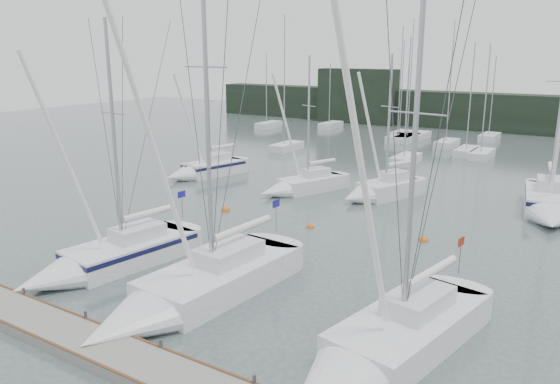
{
  "coord_description": "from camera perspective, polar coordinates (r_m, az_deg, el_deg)",
  "views": [
    {
      "loc": [
        14.72,
        -16.27,
        10.44
      ],
      "look_at": [
        1.19,
        5.0,
        3.95
      ],
      "focal_mm": 35.0,
      "sensor_mm": 36.0,
      "label": 1
    }
  ],
  "objects": [
    {
      "name": "sailboat_near_left",
      "position": [
        28.11,
        -18.35,
        -6.89
      ],
      "size": [
        4.14,
        9.81,
        12.93
      ],
      "rotation": [
        0.0,
        0.0,
        -0.15
      ],
      "color": "silver",
      "rests_on": "ground"
    },
    {
      "name": "sailboat_near_center",
      "position": [
        23.46,
        -10.33,
        -10.67
      ],
      "size": [
        4.15,
        11.72,
        16.79
      ],
      "rotation": [
        0.0,
        0.0,
        -0.08
      ],
      "color": "silver",
      "rests_on": "ground"
    },
    {
      "name": "buoy_a",
      "position": [
        33.58,
        3.2,
        -3.7
      ],
      "size": [
        0.46,
        0.46,
        0.46
      ],
      "primitive_type": "sphere",
      "color": "#D76013",
      "rests_on": "ground"
    },
    {
      "name": "dock",
      "position": [
        21.18,
        -18.18,
        -15.27
      ],
      "size": [
        24.0,
        2.0,
        0.4
      ],
      "primitive_type": "cube",
      "color": "slate",
      "rests_on": "ground"
    },
    {
      "name": "buoy_b",
      "position": [
        32.26,
        14.76,
        -4.95
      ],
      "size": [
        0.56,
        0.56,
        0.56
      ],
      "primitive_type": "sphere",
      "color": "#D76013",
      "rests_on": "ground"
    },
    {
      "name": "seagull",
      "position": [
        18.83,
        -8.64,
        2.64
      ],
      "size": [
        0.96,
        0.44,
        0.19
      ],
      "rotation": [
        0.0,
        0.0,
        0.14
      ],
      "color": "silver",
      "rests_on": "ground"
    },
    {
      "name": "sailboat_mid_d",
      "position": [
        39.64,
        26.32,
        -1.36
      ],
      "size": [
        4.26,
        9.1,
        14.42
      ],
      "rotation": [
        0.0,
        0.0,
        0.16
      ],
      "color": "silver",
      "rests_on": "ground"
    },
    {
      "name": "buoy_c",
      "position": [
        37.19,
        -5.7,
        -1.94
      ],
      "size": [
        0.61,
        0.61,
        0.61
      ],
      "primitive_type": "sphere",
      "color": "#D76013",
      "rests_on": "ground"
    },
    {
      "name": "sailboat_mid_a",
      "position": [
        47.31,
        -8.19,
        2.27
      ],
      "size": [
        4.23,
        7.82,
        10.72
      ],
      "rotation": [
        0.0,
        0.0,
        -0.25
      ],
      "color": "silver",
      "rests_on": "ground"
    },
    {
      "name": "far_building_left",
      "position": [
        84.04,
        8.07,
        9.9
      ],
      "size": [
        12.0,
        3.0,
        8.0
      ],
      "primitive_type": "cube",
      "color": "black",
      "rests_on": "ground"
    },
    {
      "name": "sailboat_mid_b",
      "position": [
        41.5,
        1.81,
        0.58
      ],
      "size": [
        4.81,
        7.65,
        10.91
      ],
      "rotation": [
        0.0,
        0.0,
        -0.38
      ],
      "color": "silver",
      "rests_on": "ground"
    },
    {
      "name": "far_treeline",
      "position": [
        80.03,
        21.89,
        7.72
      ],
      "size": [
        90.0,
        4.0,
        5.0
      ],
      "primitive_type": "cube",
      "color": "black",
      "rests_on": "ground"
    },
    {
      "name": "sailboat_mid_c",
      "position": [
        40.35,
        10.08,
        0.05
      ],
      "size": [
        4.77,
        7.12,
        11.06
      ],
      "rotation": [
        0.0,
        0.0,
        -0.39
      ],
      "color": "silver",
      "rests_on": "ground"
    },
    {
      "name": "mast_forest",
      "position": [
        62.35,
        19.96,
        4.37
      ],
      "size": [
        59.7,
        24.32,
        14.81
      ],
      "color": "silver",
      "rests_on": "ground"
    },
    {
      "name": "sailboat_near_right",
      "position": [
        19.55,
        10.1,
        -16.18
      ],
      "size": [
        4.83,
        10.7,
        14.44
      ],
      "rotation": [
        0.0,
        0.0,
        -0.19
      ],
      "color": "silver",
      "rests_on": "ground"
    },
    {
      "name": "ground",
      "position": [
        24.3,
        -8.91,
        -11.2
      ],
      "size": [
        160.0,
        160.0,
        0.0
      ],
      "primitive_type": "plane",
      "color": "#455452",
      "rests_on": "ground"
    }
  ]
}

